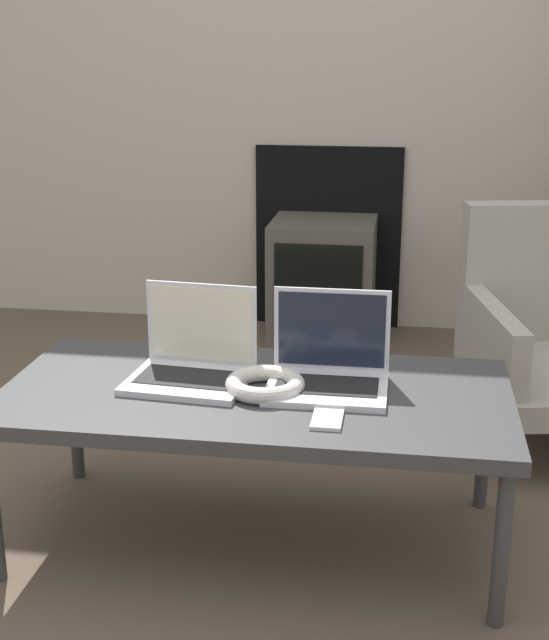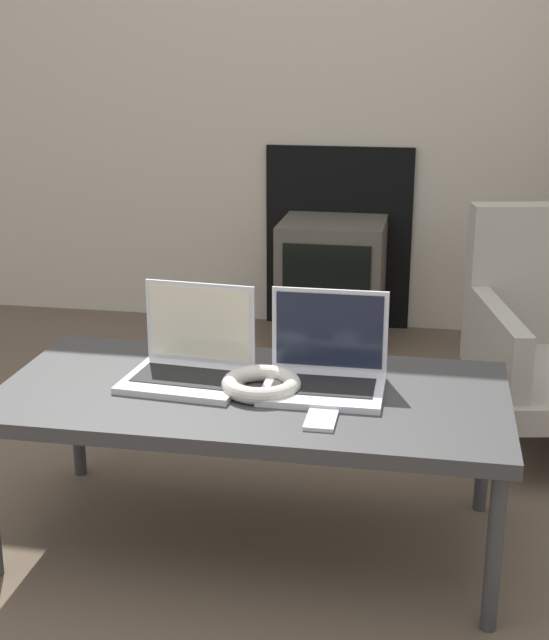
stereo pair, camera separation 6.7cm
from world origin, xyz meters
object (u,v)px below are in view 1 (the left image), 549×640
at_px(laptop_left, 193,360).
at_px(phone, 328,417).
at_px(laptop_right, 329,367).
at_px(tv, 323,281).
at_px(headphones, 265,384).

bearing_deg(laptop_left, phone, -24.53).
bearing_deg(laptop_left, laptop_right, 4.87).
relative_size(phone, tv, 0.27).
distance_m(laptop_right, phone, 0.21).
bearing_deg(phone, headphones, 140.97).
relative_size(laptop_left, phone, 2.23).
bearing_deg(headphones, phone, -39.03).
distance_m(laptop_left, tv, 1.62).
bearing_deg(phone, tv, 96.04).
xyz_separation_m(laptop_right, phone, (0.02, -0.20, -0.04)).
relative_size(laptop_right, tv, 0.57).
distance_m(laptop_right, headphones, 0.16).
xyz_separation_m(headphones, tv, (-0.02, 1.66, -0.18)).
bearing_deg(headphones, laptop_right, 24.90).
distance_m(laptop_left, laptop_right, 0.34).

